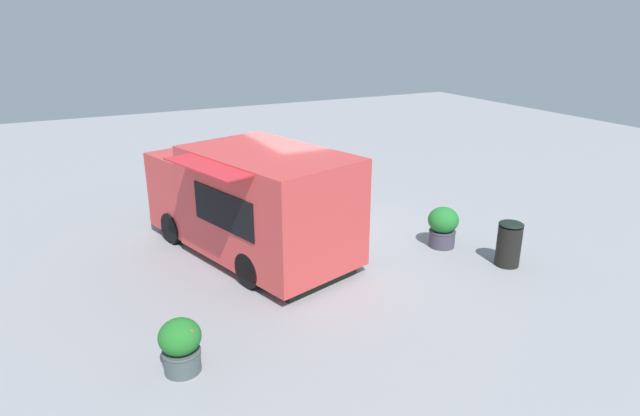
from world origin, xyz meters
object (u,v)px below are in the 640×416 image
object	(u,v)px
food_truck	(251,203)
planter_flowering_far	(443,226)
planter_flowering_side	(181,345)
person_customer	(174,186)
trash_bin	(509,243)
planter_flowering_near	(320,188)

from	to	relation	value
food_truck	planter_flowering_far	size ratio (longest dim) A/B	5.93
food_truck	planter_flowering_side	xyz separation A→B (m)	(-3.60, 2.42, -0.72)
person_customer	trash_bin	bearing A→B (deg)	-145.46
trash_bin	planter_flowering_near	bearing A→B (deg)	15.01
person_customer	planter_flowering_near	bearing A→B (deg)	-117.43
planter_flowering_near	planter_flowering_side	bearing A→B (deg)	138.93
person_customer	planter_flowering_far	size ratio (longest dim) A/B	0.97
planter_flowering_near	planter_flowering_side	world-z (taller)	planter_flowering_side
planter_flowering_side	trash_bin	xyz separation A→B (m)	(0.53, -7.05, 0.05)
person_customer	trash_bin	xyz separation A→B (m)	(-7.75, -5.34, 0.13)
planter_flowering_side	food_truck	bearing A→B (deg)	-33.92
food_truck	planter_flowering_far	distance (m)	4.40
person_customer	planter_flowering_side	world-z (taller)	person_customer
food_truck	trash_bin	xyz separation A→B (m)	(-3.07, -4.63, -0.67)
planter_flowering_far	planter_flowering_side	distance (m)	6.73
food_truck	trash_bin	world-z (taller)	food_truck
food_truck	planter_flowering_near	world-z (taller)	food_truck
food_truck	planter_flowering_side	size ratio (longest dim) A/B	6.55
person_customer	planter_flowering_far	distance (m)	7.90
food_truck	planter_flowering_side	world-z (taller)	food_truck
planter_flowering_far	planter_flowering_side	world-z (taller)	planter_flowering_far
planter_flowering_near	planter_flowering_side	size ratio (longest dim) A/B	0.77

